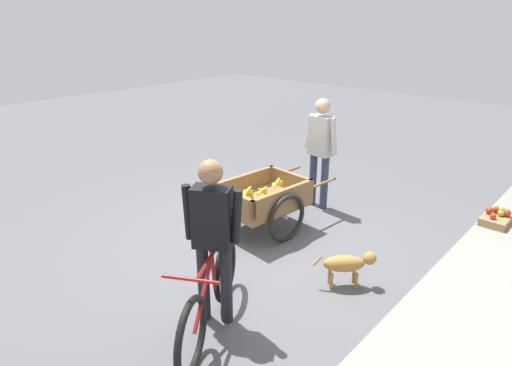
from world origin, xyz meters
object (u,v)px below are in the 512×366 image
Objects in this scene: bicycle at (210,297)px; apple_crate at (495,222)px; fruit_cart at (263,200)px; vendor_person at (321,144)px; dog at (348,263)px; cyclist_person at (213,229)px.

apple_crate is at bearing 160.60° from bicycle.
fruit_cart is 1.05× the size of vendor_person.
fruit_cart reaches higher than dog.
fruit_cart is 1.28m from vendor_person.
cyclist_person is at bearing 15.71° from vendor_person.
vendor_person is at bearing 174.95° from fruit_cart.
fruit_cart is 1.99m from cyclist_person.
cyclist_person is at bearing 27.99° from fruit_cart.
fruit_cart is at bearing -151.85° from bicycle.
vendor_person is at bearing -163.59° from bicycle.
cyclist_person is (2.85, 0.80, -0.03)m from vendor_person.
vendor_person is 1.02× the size of cyclist_person.
vendor_person is 3.17m from bicycle.
fruit_cart is 3.34× the size of dog.
bicycle is (1.83, 0.98, -0.08)m from fruit_cart.
cyclist_person is 1.61m from dog.
dog is at bearing 75.94° from fruit_cart.
bicycle is 4.11m from apple_crate.
cyclist_person reaches higher than fruit_cart.
fruit_cart is at bearing -48.89° from apple_crate.
apple_crate is (-0.90, 2.24, -0.85)m from vendor_person.
fruit_cart is 3.89× the size of apple_crate.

